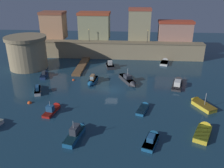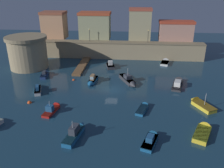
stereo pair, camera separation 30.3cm
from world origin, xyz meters
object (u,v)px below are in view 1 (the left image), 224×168
mooring_buoy_0 (30,103)px  moored_boat_3 (200,104)px  moored_boat_0 (38,89)px  moored_boat_4 (53,108)px  moored_boat_6 (110,65)px  moored_boat_9 (44,74)px  moored_boat_2 (92,81)px  moored_boat_12 (152,138)px  moored_boat_8 (204,130)px  mooring_buoy_1 (74,80)px  moored_boat_7 (128,80)px  moored_boat_1 (144,107)px  quay_lamp_0 (89,33)px  moored_boat_13 (77,132)px  moored_boat_10 (165,62)px  moored_boat_11 (178,83)px  fortress_tower (27,52)px  quay_lamp_1 (148,34)px

mooring_buoy_0 → moored_boat_3: bearing=3.0°
moored_boat_0 → moored_boat_4: moored_boat_4 is taller
moored_boat_4 → moored_boat_6: 24.23m
moored_boat_9 → mooring_buoy_0: bearing=179.0°
moored_boat_2 → moored_boat_4: bearing=-15.1°
moored_boat_0 → moored_boat_12: 25.87m
mooring_buoy_0 → moored_boat_0: bearing=94.2°
moored_boat_8 → mooring_buoy_1: bearing=77.4°
moored_boat_7 → moored_boat_1: bearing=-11.5°
moored_boat_3 → moored_boat_4: (-25.15, -3.82, 0.00)m
quay_lamp_0 → moored_boat_13: bearing=-83.3°
moored_boat_10 → mooring_buoy_0: size_ratio=6.21×
quay_lamp_0 → moored_boat_6: 12.01m
moored_boat_2 → moored_boat_11: size_ratio=0.73×
moored_boat_3 → moored_boat_9: bearing=42.0°
fortress_tower → quay_lamp_1: quay_lamp_1 is taller
moored_boat_10 → moored_boat_11: moored_boat_11 is taller
moored_boat_11 → moored_boat_2: bearing=107.0°
moored_boat_11 → moored_boat_1: bearing=160.6°
moored_boat_2 → mooring_buoy_0: (-9.78, -10.11, -0.49)m
moored_boat_0 → moored_boat_1: (20.75, -5.56, -0.19)m
quay_lamp_1 → moored_boat_12: size_ratio=0.69×
moored_boat_1 → mooring_buoy_0: (-20.38, 0.46, -0.28)m
moored_boat_7 → moored_boat_0: bearing=-97.8°
fortress_tower → moored_boat_7: bearing=-17.2°
moored_boat_1 → moored_boat_13: (-9.80, -8.37, 0.28)m
fortress_tower → quay_lamp_1: bearing=18.5°
quay_lamp_0 → moored_boat_4: (-1.04, -30.85, -6.62)m
moored_boat_6 → moored_boat_8: bearing=-161.9°
moored_boat_4 → mooring_buoy_0: 5.57m
quay_lamp_1 → moored_boat_10: bearing=-37.9°
moored_boat_6 → moored_boat_13: moored_boat_13 is taller
quay_lamp_1 → moored_boat_3: size_ratio=0.61×
moored_boat_10 → mooring_buoy_1: size_ratio=8.25×
moored_boat_4 → moored_boat_2: bearing=-10.8°
quay_lamp_0 → moored_boat_0: bearing=-105.5°
quay_lamp_0 → moored_boat_2: size_ratio=0.64×
moored_boat_7 → moored_boat_11: (10.46, 0.00, -0.16)m
moored_boat_0 → moored_boat_9: (-1.52, 8.22, -0.05)m
fortress_tower → moored_boat_13: (18.28, -27.46, -3.49)m
moored_boat_1 → moored_boat_11: size_ratio=0.66×
moored_boat_6 → moored_boat_13: 29.74m
moored_boat_9 → moored_boat_13: (12.47, -22.15, 0.14)m
moored_boat_2 → moored_boat_11: moored_boat_2 is taller
moored_boat_9 → moored_boat_10: moored_boat_9 is taller
fortress_tower → moored_boat_11: size_ratio=1.36×
mooring_buoy_1 → moored_boat_4: bearing=-91.3°
moored_boat_10 → mooring_buoy_0: 36.79m
fortress_tower → mooring_buoy_1: size_ratio=17.11×
quay_lamp_0 → moored_boat_2: bearing=-78.9°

